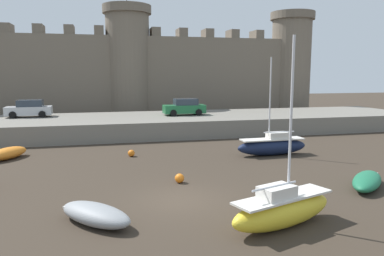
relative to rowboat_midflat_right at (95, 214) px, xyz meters
The scene contains 12 objects.
ground_plane 4.18m from the rowboat_midflat_right, 27.25° to the left, with size 160.00×160.00×0.00m, color #382D23.
quay_road 22.05m from the rowboat_midflat_right, 80.34° to the left, with size 56.27×10.00×1.61m, color slate.
castle 34.08m from the rowboat_midflat_right, 83.68° to the left, with size 50.17×5.90×16.87m.
rowboat_midflat_right is the anchor object (origin of this frame).
rowboat_near_channel_left 13.30m from the rowboat_midflat_right, ahead, with size 3.49×3.46×0.72m.
sailboat_near_channel_right 15.38m from the rowboat_midflat_right, 39.00° to the left, with size 5.20×1.42×6.82m.
rowboat_foreground_centre 13.99m from the rowboat_midflat_right, 114.97° to the left, with size 2.69×3.25×0.79m.
sailboat_foreground_right 7.10m from the rowboat_midflat_right, 15.54° to the right, with size 4.97×2.80×7.07m.
mooring_buoy_mid_mud 6.23m from the rowboat_midflat_right, 47.31° to the left, with size 0.49×0.49×0.49m, color orange.
mooring_buoy_off_centre 11.73m from the rowboat_midflat_right, 78.99° to the left, with size 0.47×0.47×0.47m, color orange.
car_quay_centre_west 23.66m from the rowboat_midflat_right, 69.27° to the left, with size 4.14×1.95×1.62m.
car_quay_centre_east 24.75m from the rowboat_midflat_right, 104.96° to the left, with size 4.14×1.95×1.62m.
Camera 1 is at (-3.30, -16.04, 5.72)m, focal length 35.00 mm.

